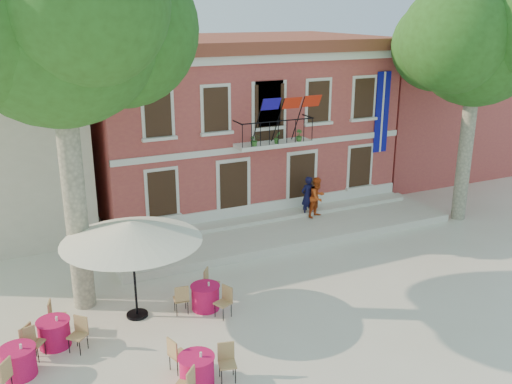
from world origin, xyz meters
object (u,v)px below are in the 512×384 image
object	(u,v)px
cafe_table_2	(18,361)
cafe_table_1	(197,369)
cafe_table_3	(205,296)
plane_tree_east	(478,44)
pedestrian_navy	(307,196)
plane_tree_west	(56,22)
pedestrian_orange	(317,197)
patio_umbrella	(131,232)
cafe_table_0	(54,332)

from	to	relation	value
cafe_table_2	cafe_table_1	bearing A→B (deg)	-29.50
cafe_table_3	cafe_table_1	bearing A→B (deg)	-113.48
plane_tree_east	pedestrian_navy	xyz separation A→B (m)	(-6.22, 2.36, -6.21)
plane_tree_west	cafe_table_1	world-z (taller)	plane_tree_west
pedestrian_orange	cafe_table_2	xyz separation A→B (m)	(-12.15, -5.99, -0.74)
patio_umbrella	cafe_table_2	size ratio (longest dim) A/B	2.23
cafe_table_0	pedestrian_navy	bearing A→B (deg)	25.83
plane_tree_west	cafe_table_2	world-z (taller)	plane_tree_west
cafe_table_1	pedestrian_navy	bearing A→B (deg)	46.83
cafe_table_0	plane_tree_east	bearing A→B (deg)	9.65
pedestrian_navy	cafe_table_1	size ratio (longest dim) A/B	0.95
pedestrian_orange	cafe_table_0	distance (m)	12.28
patio_umbrella	cafe_table_2	world-z (taller)	patio_umbrella
pedestrian_orange	cafe_table_1	xyz separation A→B (m)	(-8.26, -8.19, -0.73)
plane_tree_west	pedestrian_navy	size ratio (longest dim) A/B	6.56
pedestrian_navy	cafe_table_1	bearing A→B (deg)	39.09
pedestrian_orange	plane_tree_west	bearing A→B (deg)	175.27
pedestrian_orange	cafe_table_0	bearing A→B (deg)	-177.42
patio_umbrella	cafe_table_0	distance (m)	3.35
cafe_table_2	plane_tree_east	bearing A→B (deg)	12.20
cafe_table_1	plane_tree_east	bearing A→B (deg)	23.32
plane_tree_east	pedestrian_orange	size ratio (longest dim) A/B	5.80
patio_umbrella	plane_tree_west	bearing A→B (deg)	133.94
patio_umbrella	pedestrian_orange	size ratio (longest dim) A/B	2.34
cafe_table_0	cafe_table_2	distance (m)	1.38
plane_tree_west	cafe_table_2	xyz separation A→B (m)	(-2.06, -2.96, -7.96)
plane_tree_east	patio_umbrella	xyz separation A→B (m)	(-14.69, -2.29, -4.69)
plane_tree_east	cafe_table_1	size ratio (longest dim) A/B	5.48
pedestrian_navy	cafe_table_2	distance (m)	13.40
plane_tree_east	patio_umbrella	bearing A→B (deg)	-171.15
plane_tree_east	cafe_table_3	size ratio (longest dim) A/B	5.37
pedestrian_navy	pedestrian_orange	world-z (taller)	pedestrian_navy
pedestrian_orange	cafe_table_0	size ratio (longest dim) A/B	0.95
plane_tree_west	pedestrian_navy	world-z (taller)	plane_tree_west
patio_umbrella	cafe_table_3	bearing A→B (deg)	-12.84
pedestrian_navy	cafe_table_0	size ratio (longest dim) A/B	0.95
pedestrian_orange	cafe_table_3	size ratio (longest dim) A/B	0.93
cafe_table_3	plane_tree_west	bearing A→B (deg)	151.36
plane_tree_east	cafe_table_0	xyz separation A→B (m)	(-17.09, -2.90, -6.95)
plane_tree_east	cafe_table_0	size ratio (longest dim) A/B	5.50
cafe_table_3	cafe_table_0	bearing A→B (deg)	-177.88
pedestrian_orange	patio_umbrella	bearing A→B (deg)	-175.02
patio_umbrella	cafe_table_3	distance (m)	3.05
pedestrian_navy	cafe_table_1	xyz separation A→B (m)	(-7.94, -8.46, -0.74)
plane_tree_east	cafe_table_2	world-z (taller)	plane_tree_east
patio_umbrella	cafe_table_0	world-z (taller)	patio_umbrella
plane_tree_east	pedestrian_navy	bearing A→B (deg)	159.24
plane_tree_west	plane_tree_east	size ratio (longest dim) A/B	1.14
cafe_table_0	cafe_table_2	size ratio (longest dim) A/B	1.00
plane_tree_west	cafe_table_3	xyz separation A→B (m)	(3.29, -1.80, -7.96)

